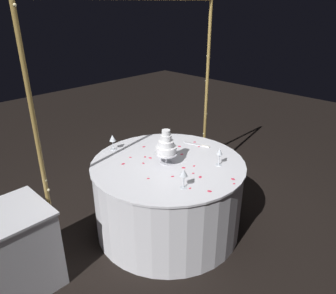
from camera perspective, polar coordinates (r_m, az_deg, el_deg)
The scene contains 30 objects.
ground_plane at distance 3.46m, azimuth 0.00°, elevation -13.84°, with size 12.00×12.00×0.00m, color black.
decorative_arch at distance 3.07m, azimuth -5.10°, elevation 11.01°, with size 2.11×0.06×2.19m.
main_table at distance 3.24m, azimuth 0.00°, elevation -8.62°, with size 1.47×1.47×0.75m.
side_table at distance 2.91m, azimuth -25.32°, elevation -16.20°, with size 0.55×0.55×0.71m.
tiered_cake at distance 2.96m, azimuth -0.32°, elevation 0.04°, with size 0.22×0.22×0.34m.
wine_glass_0 at distance 2.98m, azimuth 9.15°, elevation -0.98°, with size 0.06×0.06×0.17m.
wine_glass_1 at distance 2.58m, azimuth 2.79°, elevation -4.73°, with size 0.07×0.07×0.17m.
wine_glass_2 at distance 3.31m, azimuth -9.81°, elevation 1.49°, with size 0.07×0.07×0.16m.
cake_knife at distance 3.43m, azimuth 5.42°, elevation 0.40°, with size 0.10×0.29×0.01m.
rose_petal_0 at distance 2.82m, azimuth 11.46°, elevation -5.60°, with size 0.04×0.03×0.00m, color #E02D47.
rose_petal_1 at distance 3.21m, azimuth 2.49°, elevation -1.30°, with size 0.03×0.02×0.00m, color #E02D47.
rose_petal_2 at distance 3.40m, azimuth 7.14°, elevation 0.08°, with size 0.03×0.02×0.00m, color #E02D47.
rose_petal_3 at distance 3.04m, azimuth -4.41°, elevation -2.89°, with size 0.03×0.02×0.00m, color #E02D47.
rose_petal_4 at distance 3.16m, azimuth -6.72°, elevation -1.84°, with size 0.03×0.02×0.00m, color #E02D47.
rose_petal_5 at distance 3.38m, azimuth 2.04°, elevation 0.11°, with size 0.04×0.03×0.00m, color #E02D47.
rose_petal_6 at distance 2.81m, azimuth 0.81°, elevation -5.25°, with size 0.03×0.02×0.00m, color #E02D47.
rose_petal_7 at distance 3.39m, azimuth 5.48°, elevation 0.07°, with size 0.03×0.02×0.00m, color #E02D47.
rose_petal_8 at distance 2.95m, azimuth 2.78°, elevation -3.70°, with size 0.04×0.03×0.00m, color #E02D47.
rose_petal_9 at distance 2.62m, azimuth 7.39°, elevation -7.79°, with size 0.04×0.03×0.00m, color #E02D47.
rose_petal_10 at distance 2.76m, azimuth 11.64°, elevation -6.40°, with size 0.02×0.02×0.00m, color #E02D47.
rose_petal_11 at distance 2.87m, azimuth 4.58°, elevation -4.64°, with size 0.03×0.02×0.00m, color #E02D47.
rose_petal_12 at distance 3.05m, azimuth -7.97°, elevation -2.98°, with size 0.04×0.03×0.00m, color #E02D47.
rose_petal_13 at distance 2.99m, azimuth 4.64°, elevation -3.38°, with size 0.03×0.02×0.00m, color #E02D47.
rose_petal_14 at distance 2.81m, azimuth 5.73°, elevation -5.33°, with size 0.04×0.03×0.00m, color #E02D47.
rose_petal_15 at distance 3.38m, azimuth -4.31°, elevation 0.05°, with size 0.04×0.02×0.00m, color #E02D47.
rose_petal_16 at distance 2.78m, azimuth -3.54°, elevation -5.60°, with size 0.02×0.02×0.00m, color #E02D47.
rose_petal_17 at distance 3.14m, azimuth -3.18°, elevation -1.94°, with size 0.04×0.03×0.00m, color #E02D47.
rose_petal_18 at distance 3.16m, azimuth -4.10°, elevation -1.76°, with size 0.03×0.02×0.00m, color #E02D47.
rose_petal_19 at distance 2.64m, azimuth 3.94°, elevation -7.33°, with size 0.03×0.02×0.00m, color #E02D47.
rose_petal_20 at distance 3.50m, azimuth 4.74°, elevation 0.89°, with size 0.03×0.02×0.00m, color #E02D47.
Camera 1 is at (-1.95, -1.90, 2.13)m, focal length 34.33 mm.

